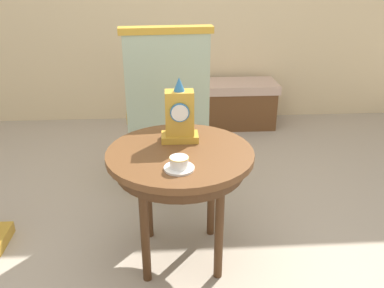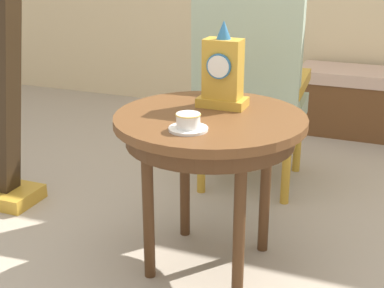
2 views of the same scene
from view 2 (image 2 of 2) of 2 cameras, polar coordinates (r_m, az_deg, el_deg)
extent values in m
plane|color=tan|center=(2.35, 0.51, -12.07)|extent=(10.00, 10.00, 0.00)
cylinder|color=brown|center=(2.09, 1.88, 2.50)|extent=(0.73, 0.73, 0.03)
cylinder|color=#482B16|center=(2.11, 1.86, 1.15)|extent=(0.64, 0.64, 0.07)
cylinder|color=#482B16|center=(2.32, 7.54, -4.26)|extent=(0.04, 0.04, 0.60)
cylinder|color=#482B16|center=(2.42, -0.75, -2.97)|extent=(0.04, 0.04, 0.60)
cylinder|color=#482B16|center=(2.13, -4.52, -6.52)|extent=(0.04, 0.04, 0.60)
cylinder|color=#482B16|center=(2.01, 4.87, -8.25)|extent=(0.04, 0.04, 0.60)
cylinder|color=white|center=(1.92, -0.39, 1.56)|extent=(0.14, 0.14, 0.01)
cylinder|color=white|center=(1.91, -0.39, 2.42)|extent=(0.08, 0.08, 0.05)
torus|color=gold|center=(1.90, -0.39, 3.06)|extent=(0.09, 0.09, 0.00)
cube|color=gold|center=(2.20, 3.13, 4.32)|extent=(0.19, 0.11, 0.04)
cube|color=gold|center=(2.17, 3.20, 7.70)|extent=(0.14, 0.09, 0.23)
cylinder|color=teal|center=(2.11, 2.76, 7.96)|extent=(0.10, 0.01, 0.10)
cylinder|color=white|center=(2.11, 2.71, 7.93)|extent=(0.08, 0.00, 0.08)
cone|color=teal|center=(2.14, 3.28, 11.63)|extent=(0.06, 0.06, 0.07)
cube|color=#9EB299|center=(2.96, 6.29, 3.43)|extent=(0.56, 0.56, 0.11)
cube|color=#9EB299|center=(2.67, 5.64, 9.86)|extent=(0.53, 0.13, 0.64)
cube|color=gold|center=(2.89, 10.92, 6.13)|extent=(0.11, 0.47, 0.06)
cube|color=gold|center=(2.97, 2.03, 6.88)|extent=(0.11, 0.47, 0.06)
cylinder|color=gold|center=(3.21, 10.77, 0.19)|extent=(0.04, 0.04, 0.35)
cylinder|color=gold|center=(3.28, 3.15, 0.99)|extent=(0.04, 0.04, 0.35)
cylinder|color=gold|center=(2.80, 9.62, -2.74)|extent=(0.04, 0.04, 0.35)
cylinder|color=gold|center=(2.89, 0.95, -1.75)|extent=(0.04, 0.04, 0.35)
cube|color=gold|center=(2.99, -18.47, -4.94)|extent=(0.32, 0.24, 0.07)
cube|color=black|center=(2.71, -18.57, 9.11)|extent=(0.28, 0.11, 1.43)
cube|color=#CCA893|center=(3.90, 18.56, 6.50)|extent=(1.03, 0.40, 0.08)
cube|color=brown|center=(3.95, 18.21, 3.41)|extent=(0.99, 0.38, 0.36)
camera|label=1|loc=(0.77, -67.30, 25.56)|focal=37.38mm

